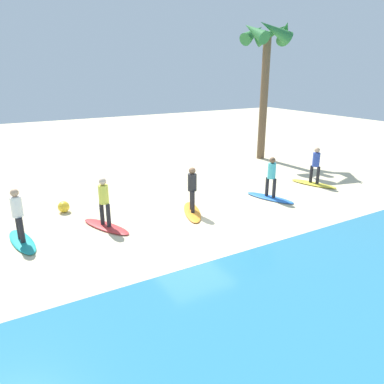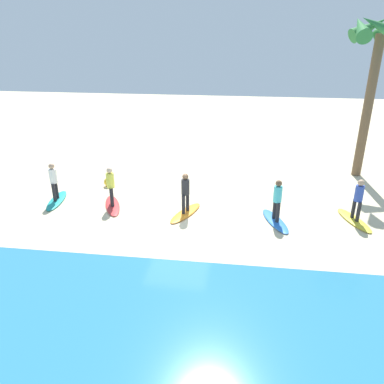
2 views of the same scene
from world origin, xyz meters
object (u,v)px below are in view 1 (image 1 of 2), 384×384
(surfer_orange, at_px, (192,186))
(surfer_red, at_px, (104,198))
(surfer_yellow, at_px, (316,163))
(surfboard_red, at_px, (106,226))
(surfboard_orange, at_px, (192,212))
(beach_ball, at_px, (64,207))
(surfboard_teal, at_px, (22,242))
(surfboard_yellow, at_px, (314,184))
(surfboard_blue, at_px, (270,198))
(surfer_blue, at_px, (271,174))
(palm_tree, at_px, (267,48))
(surfer_teal, at_px, (17,211))

(surfer_orange, height_order, surfer_red, same)
(surfer_yellow, xyz_separation_m, surfboard_red, (9.72, -0.07, -0.99))
(surfer_orange, bearing_deg, surfer_red, -5.37)
(surfboard_orange, relative_size, surfboard_red, 1.00)
(surfboard_orange, relative_size, beach_ball, 5.01)
(surfboard_teal, bearing_deg, surfboard_yellow, 81.21)
(surfboard_yellow, bearing_deg, surfboard_blue, -100.37)
(surfer_orange, bearing_deg, surfer_blue, 176.18)
(surfboard_blue, relative_size, palm_tree, 0.28)
(surfboard_red, xyz_separation_m, palm_tree, (-11.12, -5.30, 6.07))
(surfer_yellow, distance_m, surfboard_red, 9.78)
(surfer_blue, xyz_separation_m, surfboard_teal, (9.24, -0.71, -0.99))
(surfboard_red, bearing_deg, surfboard_blue, 62.50)
(surfboard_teal, xyz_separation_m, palm_tree, (-13.68, -5.13, 6.07))
(beach_ball, bearing_deg, surfer_blue, 160.46)
(palm_tree, relative_size, beach_ball, 18.22)
(surfboard_teal, bearing_deg, palm_tree, 102.90)
(surfboard_teal, relative_size, palm_tree, 0.28)
(surfer_blue, bearing_deg, surfer_teal, -4.40)
(surfboard_yellow, relative_size, surfer_blue, 1.28)
(surfer_orange, bearing_deg, surfboard_teal, -4.75)
(surfboard_red, xyz_separation_m, beach_ball, (0.90, -2.16, 0.16))
(surfboard_yellow, xyz_separation_m, surfboard_orange, (6.57, 0.23, 0.00))
(surfer_yellow, height_order, surfer_red, same)
(surfer_blue, relative_size, surfboard_teal, 0.78)
(surfboard_teal, bearing_deg, surfer_yellow, 81.21)
(surfer_yellow, xyz_separation_m, surfboard_orange, (6.57, 0.23, -0.99))
(surfboard_orange, xyz_separation_m, surfboard_teal, (5.71, -0.47, 0.00))
(surfboard_teal, relative_size, beach_ball, 5.01)
(surfer_yellow, bearing_deg, surfer_blue, 8.67)
(surfer_blue, xyz_separation_m, beach_ball, (7.59, -2.69, -0.83))
(surfboard_red, bearing_deg, surfboard_yellow, 66.64)
(surfer_blue, distance_m, surfer_red, 6.71)
(surfboard_yellow, bearing_deg, surfboard_teal, -110.19)
(surfer_yellow, xyz_separation_m, beach_ball, (10.63, -2.23, -0.83))
(surfboard_orange, distance_m, surfer_orange, 0.99)
(surfboard_orange, xyz_separation_m, surfboard_red, (3.15, -0.30, 0.00))
(beach_ball, bearing_deg, surfer_orange, 148.78)
(surfer_yellow, relative_size, surfboard_teal, 0.78)
(surfer_blue, height_order, surfboard_teal, surfer_blue)
(surfer_orange, bearing_deg, surfer_teal, -4.75)
(surfer_blue, bearing_deg, surfer_yellow, -171.33)
(surfboard_yellow, height_order, surfer_red, surfer_red)
(surfboard_yellow, relative_size, beach_ball, 5.01)
(surfboard_blue, height_order, surfboard_teal, same)
(surfboard_red, relative_size, surfer_teal, 1.28)
(surfer_yellow, xyz_separation_m, surfer_orange, (6.57, 0.23, 0.00))
(surfer_yellow, distance_m, surfboard_blue, 3.23)
(surfboard_yellow, height_order, palm_tree, palm_tree)
(surfboard_blue, bearing_deg, surfboard_yellow, 79.29)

